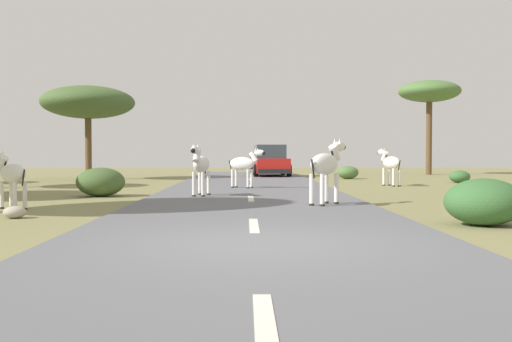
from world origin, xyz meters
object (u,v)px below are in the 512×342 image
Objects in this scene: zebra_3 at (244,164)px; zebra_4 at (11,174)px; tree_3 at (88,103)px; zebra_0 at (201,165)px; bush_2 at (484,202)px; car_0 at (270,162)px; bush_1 at (101,182)px; bush_0 at (460,177)px; zebra_2 at (326,165)px; bush_4 at (348,172)px; zebra_1 at (390,163)px; rock_1 at (492,184)px; rock_0 at (15,212)px; tree_2 at (429,93)px.

zebra_3 reaches higher than zebra_4.
tree_3 reaches higher than zebra_4.
bush_2 is at bearing 139.71° from zebra_0.
car_0 is 3.03× the size of bush_1.
zebra_2 is at bearing -123.29° from bush_0.
bush_4 is at bearing 87.29° from bush_2.
bush_2 is at bearing -92.71° from bush_4.
bush_4 is (-0.56, 6.56, -0.59)m from zebra_1.
zebra_0 is 1.18× the size of zebra_4.
rock_1 is (15.14, 8.87, -0.69)m from zebra_4.
zebra_4 reaches higher than rock_1.
bush_1 is at bearing -73.34° from tree_3.
zebra_1 is at bearing -85.14° from bush_4.
bush_4 reaches higher than rock_1.
rock_0 is at bearing 70.70° from car_0.
zebra_4 is at bearing 161.41° from bush_2.
zebra_4 is at bearing -140.07° from zebra_2.
rock_1 is (5.32, 12.17, -0.30)m from bush_2.
zebra_0 is 1.76× the size of bush_0.
zebra_4 is at bearing -5.21° from zebra_3.
zebra_3 is at bearing -121.56° from bush_4.
tree_2 reaches higher than rock_1.
zebra_1 is at bearing -113.67° from tree_2.
zebra_4 is 0.31× the size of car_0.
bush_1 reaches higher than rock_1.
tree_2 is (11.34, 14.58, 4.12)m from zebra_3.
bush_2 is at bearing -39.95° from bush_1.
bush_4 is at bearing 136.31° from bush_0.
zebra_0 reaches higher than bush_2.
zebra_2 is 7.22m from zebra_3.
zebra_0 is 1.11× the size of zebra_3.
rock_0 is at bearing -123.56° from tree_2.
bush_1 is at bearing -170.68° from zebra_1.
zebra_1 is 4.51m from bush_0.
rock_1 is at bearing -28.39° from zebra_1.
tree_2 is at bearing 74.62° from bush_2.
zebra_4 is 28.01m from tree_2.
zebra_0 is at bearing 174.14° from zebra_2.
zebra_3 is 1.06× the size of zebra_4.
tree_2 reaches higher than bush_0.
zebra_1 is at bearing 111.13° from car_0.
tree_3 is (-19.17, -6.39, -1.20)m from tree_2.
bush_2 is (2.34, -3.83, -0.59)m from zebra_2.
rock_0 is at bearing -151.31° from zebra_1.
zebra_4 is 16.11m from tree_3.
zebra_0 is 1.03× the size of zebra_1.
zebra_2 is 15.89m from bush_4.
bush_2 is at bearing -115.62° from zebra_1.
bush_0 is at bearing 14.74° from zebra_1.
zebra_0 is at bearing 58.74° from rock_0.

